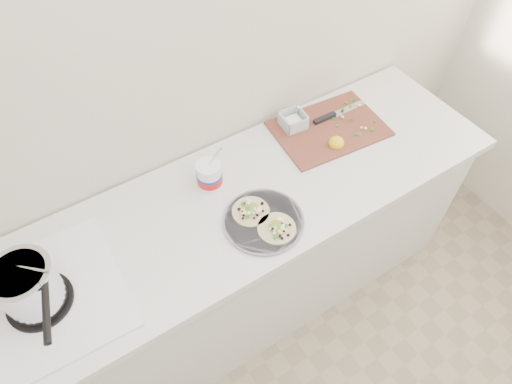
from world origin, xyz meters
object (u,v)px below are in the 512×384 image
taco_plate (264,220)px  tub (210,174)px  cutboard (326,125)px  stove (33,292)px

taco_plate → tub: (-0.08, 0.27, 0.05)m
cutboard → taco_plate: bearing=-146.1°
stove → tub: stove is taller
stove → tub: size_ratio=2.38×
stove → taco_plate: 0.82m
taco_plate → stove: bearing=171.6°
taco_plate → cutboard: (0.52, 0.28, 0.00)m
tub → cutboard: size_ratio=0.45×
taco_plate → tub: tub is taller
cutboard → stove: bearing=-167.7°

